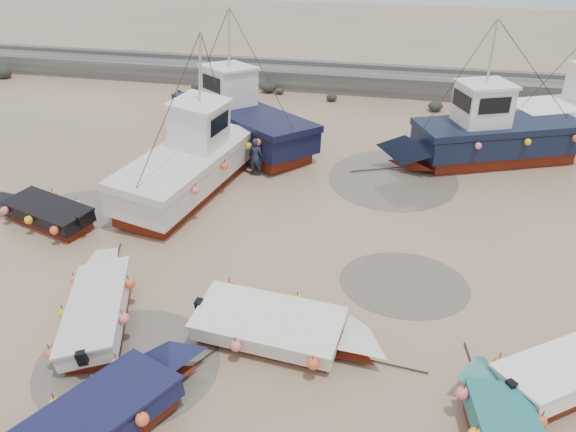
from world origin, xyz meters
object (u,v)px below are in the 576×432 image
Objects in this scene: dinghy_5 at (283,326)px; cabin_boat_0 at (233,117)px; dinghy_2 at (503,427)px; dinghy_4 at (43,209)px; dinghy_1 at (99,418)px; dinghy_0 at (102,301)px; cabin_boat_1 at (191,159)px; cabin_boat_2 at (485,134)px; person at (256,175)px.

cabin_boat_0 is at bearing -151.85° from dinghy_5.
dinghy_5 is (-5.23, 2.18, -0.02)m from dinghy_2.
dinghy_1 is at bearing -121.19° from dinghy_4.
dinghy_4 is 0.90× the size of dinghy_5.
cabin_boat_0 is (-0.53, 13.68, 0.76)m from dinghy_0.
dinghy_0 is 5.12m from dinghy_5.
dinghy_1 is at bearing -69.96° from cabin_boat_1.
dinghy_2 is 15.10m from cabin_boat_1.
dinghy_5 is 15.01m from cabin_boat_2.
cabin_boat_2 is at bearing 30.12° from dinghy_0.
dinghy_4 is at bearing 40.66° from person.
cabin_boat_0 is at bearing 97.60° from cabin_boat_1.
cabin_boat_1 is 12.90m from cabin_boat_2.
dinghy_0 is 13.72m from cabin_boat_0.
dinghy_4 is 8.62m from person.
dinghy_0 is at bearing 80.14° from person.
dinghy_0 is 10.36m from person.
cabin_boat_0 is 0.99× the size of cabin_boat_2.
dinghy_0 is 3.67× the size of person.
dinghy_2 is (10.35, -2.08, 0.03)m from dinghy_0.
cabin_boat_0 reaches higher than dinghy_2.
dinghy_5 is at bearing -47.32° from cabin_boat_1.
cabin_boat_1 reaches higher than dinghy_4.
cabin_boat_1 is 1.05× the size of cabin_boat_2.
cabin_boat_0 is at bearing -60.10° from person.
cabin_boat_0 is 4.24m from person.
dinghy_1 is 3.70× the size of person.
dinghy_5 is (5.12, 0.10, 0.00)m from dinghy_0.
dinghy_2 is (8.36, 1.62, 0.03)m from dinghy_1.
cabin_boat_1 reaches higher than dinghy_0.
dinghy_1 is 13.94m from person.
cabin_boat_0 and cabin_boat_2 have the same top height.
cabin_boat_1 is 6.33× the size of person.
cabin_boat_0 is 5.36m from cabin_boat_1.
dinghy_5 is 10.03m from cabin_boat_1.
dinghy_4 is at bearing -168.49° from cabin_boat_0.
cabin_boat_2 is 10.28m from person.
dinghy_1 is 1.22× the size of dinghy_2.
dinghy_1 is at bearing 128.65° from cabin_boat_2.
dinghy_5 is at bearing 132.59° from cabin_boat_2.
dinghy_5 is at bearing 76.64° from dinghy_1.
dinghy_1 reaches higher than person.
dinghy_2 reaches higher than person.
cabin_boat_1 reaches higher than dinghy_2.
dinghy_5 is 14.73m from cabin_boat_0.
person is at bearing -29.21° from dinghy_4.
dinghy_5 is at bearing 147.33° from dinghy_2.
cabin_boat_1 and cabin_boat_2 have the same top height.
dinghy_5 is at bearing -94.85° from dinghy_4.
dinghy_1 is at bearing -33.91° from dinghy_5.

